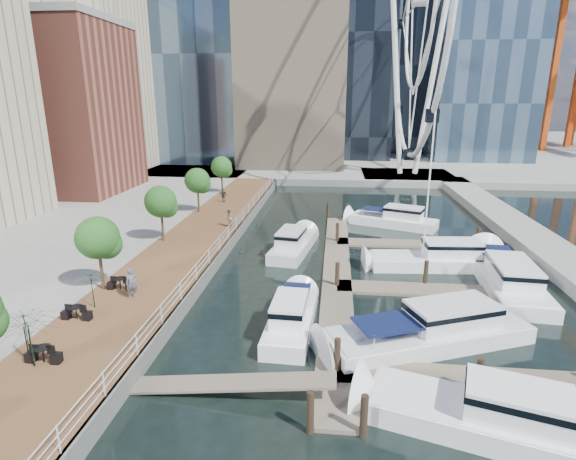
# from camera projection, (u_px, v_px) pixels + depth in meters

# --- Properties ---
(ground) EXTENTS (520.00, 520.00, 0.00)m
(ground) POSITION_uv_depth(u_px,v_px,m) (278.00, 347.00, 23.11)
(ground) COLOR black
(ground) RESTS_ON ground
(boardwalk) EXTENTS (6.00, 60.00, 1.00)m
(boardwalk) POSITION_uv_depth(u_px,v_px,m) (196.00, 243.00, 38.20)
(boardwalk) COLOR brown
(boardwalk) RESTS_ON ground
(seawall) EXTENTS (0.25, 60.00, 1.00)m
(seawall) POSITION_uv_depth(u_px,v_px,m) (230.00, 244.00, 37.90)
(seawall) COLOR #595954
(seawall) RESTS_ON ground
(land_far) EXTENTS (200.00, 114.00, 1.00)m
(land_far) POSITION_uv_depth(u_px,v_px,m) (326.00, 145.00, 120.38)
(land_far) COLOR gray
(land_far) RESTS_ON ground
(breakwater) EXTENTS (4.00, 60.00, 1.00)m
(breakwater) POSITION_uv_depth(u_px,v_px,m) (528.00, 237.00, 40.04)
(breakwater) COLOR gray
(breakwater) RESTS_ON ground
(pier) EXTENTS (14.00, 12.00, 1.00)m
(pier) POSITION_uv_depth(u_px,v_px,m) (407.00, 177.00, 71.21)
(pier) COLOR gray
(pier) RESTS_ON ground
(railing) EXTENTS (0.10, 60.00, 1.05)m
(railing) POSITION_uv_depth(u_px,v_px,m) (229.00, 233.00, 37.62)
(railing) COLOR white
(railing) RESTS_ON boardwalk
(floating_docks) EXTENTS (16.00, 34.00, 2.60)m
(floating_docks) POSITION_uv_depth(u_px,v_px,m) (408.00, 273.00, 31.69)
(floating_docks) COLOR #6D6051
(floating_docks) RESTS_ON ground
(midrise_condos) EXTENTS (19.00, 67.00, 28.00)m
(midrise_condos) POSITION_uv_depth(u_px,v_px,m) (0.00, 89.00, 48.38)
(midrise_condos) COLOR #BCAD8E
(midrise_condos) RESTS_ON ground
(ferris_wheel) EXTENTS (5.80, 45.60, 47.80)m
(ferris_wheel) POSITION_uv_depth(u_px,v_px,m) (420.00, 0.00, 64.12)
(ferris_wheel) COLOR white
(ferris_wheel) RESTS_ON ground
(street_trees) EXTENTS (2.60, 42.60, 4.60)m
(street_trees) POSITION_uv_depth(u_px,v_px,m) (160.00, 202.00, 36.44)
(street_trees) COLOR #3F2B1C
(street_trees) RESTS_ON ground
(cafe_tables) EXTENTS (2.50, 13.70, 0.74)m
(cafe_tables) POSITION_uv_depth(u_px,v_px,m) (61.00, 332.00, 21.87)
(cafe_tables) COLOR black
(cafe_tables) RESTS_ON ground
(yacht_foreground) EXTENTS (12.17, 7.45, 2.15)m
(yacht_foreground) POSITION_uv_depth(u_px,v_px,m) (428.00, 344.00, 23.43)
(yacht_foreground) COLOR silver
(yacht_foreground) RESTS_ON ground
(pedestrian_near) EXTENTS (0.79, 0.75, 1.81)m
(pedestrian_near) POSITION_uv_depth(u_px,v_px,m) (132.00, 283.00, 26.30)
(pedestrian_near) COLOR #50586B
(pedestrian_near) RESTS_ON boardwalk
(pedestrian_mid) EXTENTS (0.82, 0.96, 1.74)m
(pedestrian_mid) POSITION_uv_depth(u_px,v_px,m) (229.00, 218.00, 41.12)
(pedestrian_mid) COLOR #86765C
(pedestrian_mid) RESTS_ON boardwalk
(pedestrian_far) EXTENTS (1.04, 0.66, 1.65)m
(pedestrian_far) POSITION_uv_depth(u_px,v_px,m) (223.00, 195.00, 51.10)
(pedestrian_far) COLOR #333B40
(pedestrian_far) RESTS_ON boardwalk
(moored_yachts) EXTENTS (19.07, 35.11, 11.50)m
(moored_yachts) POSITION_uv_depth(u_px,v_px,m) (422.00, 274.00, 32.72)
(moored_yachts) COLOR white
(moored_yachts) RESTS_ON ground
(cafe_seating) EXTENTS (3.55, 8.88, 2.45)m
(cafe_seating) POSITION_uv_depth(u_px,v_px,m) (49.00, 325.00, 21.00)
(cafe_seating) COLOR black
(cafe_seating) RESTS_ON ground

